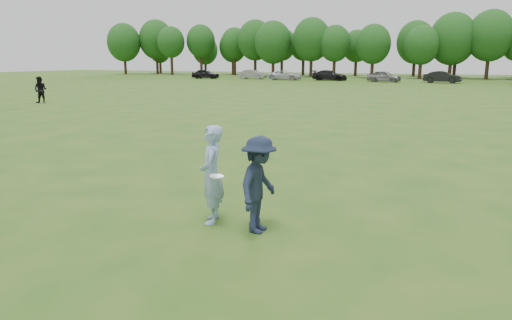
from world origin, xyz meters
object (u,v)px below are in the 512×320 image
(car_c, at_px, (285,75))
(car_b, at_px, (252,74))
(car_d, at_px, (330,75))
(car_f, at_px, (442,77))
(defender, at_px, (259,185))
(car_a, at_px, (206,74))
(thrower, at_px, (212,175))
(car_e, at_px, (384,76))
(player_far_a, at_px, (41,90))

(car_c, bearing_deg, car_b, 75.00)
(car_d, bearing_deg, car_f, -91.87)
(defender, height_order, car_f, defender)
(car_a, distance_m, car_c, 13.64)
(thrower, xyz_separation_m, car_e, (-5.29, 58.91, -0.17))
(car_b, height_order, car_c, car_b)
(car_a, xyz_separation_m, car_c, (13.62, 0.64, -0.05))
(player_far_a, xyz_separation_m, car_c, (3.21, 42.70, -0.25))
(car_a, relative_size, car_f, 0.94)
(thrower, relative_size, defender, 1.07)
(car_a, bearing_deg, car_d, -92.56)
(player_far_a, bearing_deg, defender, -52.93)
(player_far_a, bearing_deg, car_f, 40.64)
(car_f, bearing_deg, thrower, -174.95)
(car_a, distance_m, car_e, 28.48)
(thrower, relative_size, car_e, 0.41)
(car_a, relative_size, car_c, 0.87)
(car_e, bearing_deg, car_b, 91.11)
(player_far_a, height_order, car_f, player_far_a)
(player_far_a, bearing_deg, car_b, 75.41)
(car_d, xyz_separation_m, car_f, (15.73, -1.16, 0.02))
(car_b, bearing_deg, car_f, -93.77)
(car_d, xyz_separation_m, car_e, (8.17, -1.57, 0.03))
(car_a, xyz_separation_m, car_d, (20.32, 1.68, -0.00))
(car_b, relative_size, car_d, 0.85)
(defender, bearing_deg, car_b, 24.86)
(car_b, xyz_separation_m, car_c, (6.08, -1.28, -0.02))
(car_c, bearing_deg, player_far_a, 172.58)
(thrower, bearing_deg, car_b, -179.54)
(thrower, height_order, car_e, thrower)
(defender, distance_m, car_b, 66.65)
(car_e, bearing_deg, player_far_a, 162.84)
(defender, distance_m, car_d, 62.29)
(defender, bearing_deg, car_a, 31.29)
(defender, relative_size, car_a, 0.40)
(car_b, bearing_deg, defender, -156.82)
(car_a, xyz_separation_m, car_e, (28.48, 0.11, 0.03))
(player_far_a, bearing_deg, thrower, -53.93)
(car_c, relative_size, car_f, 1.08)
(car_a, height_order, car_e, car_e)
(car_d, bearing_deg, thrower, -165.11)
(thrower, xyz_separation_m, car_f, (2.27, 59.32, -0.18))
(thrower, distance_m, car_c, 62.76)
(car_b, bearing_deg, car_e, -95.90)
(thrower, height_order, player_far_a, player_far_a)
(car_d, bearing_deg, car_a, 97.08)
(car_c, height_order, car_d, car_d)
(car_e, bearing_deg, thrower, -168.84)
(thrower, relative_size, car_a, 0.43)
(car_a, height_order, car_f, car_f)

